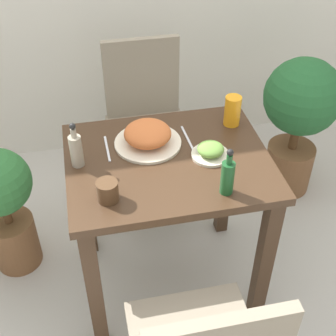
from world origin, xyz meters
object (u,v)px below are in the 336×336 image
(food_plate, at_px, (148,136))
(juice_glass, at_px, (232,111))
(chair_far, at_px, (146,117))
(sauce_bottle, at_px, (228,176))
(condiment_bottle, at_px, (76,149))
(side_plate, at_px, (210,151))
(potted_plant_right, at_px, (299,114))
(potted_plant_left, at_px, (3,203))
(drink_cup, at_px, (108,191))

(food_plate, distance_m, juice_glass, 0.39)
(chair_far, height_order, food_plate, chair_far)
(sauce_bottle, bearing_deg, food_plate, 123.33)
(food_plate, relative_size, condiment_bottle, 1.43)
(side_plate, xyz_separation_m, potted_plant_right, (0.67, 0.55, -0.27))
(food_plate, relative_size, potted_plant_left, 0.40)
(drink_cup, xyz_separation_m, potted_plant_right, (1.10, 0.72, -0.28))
(potted_plant_left, bearing_deg, drink_cup, -44.25)
(condiment_bottle, bearing_deg, drink_cup, -67.05)
(sauce_bottle, relative_size, potted_plant_left, 0.28)
(side_plate, relative_size, drink_cup, 1.93)
(condiment_bottle, distance_m, potted_plant_left, 0.61)
(drink_cup, relative_size, juice_glass, 0.59)
(drink_cup, xyz_separation_m, condiment_bottle, (-0.09, 0.22, 0.04))
(sauce_bottle, relative_size, potted_plant_right, 0.23)
(chair_far, distance_m, drink_cup, 0.93)
(drink_cup, bearing_deg, food_plate, 56.52)
(chair_far, bearing_deg, condiment_bottle, -120.54)
(drink_cup, relative_size, potted_plant_left, 0.11)
(chair_far, height_order, side_plate, chair_far)
(food_plate, xyz_separation_m, potted_plant_right, (0.90, 0.42, -0.29))
(food_plate, height_order, potted_plant_left, food_plate)
(side_plate, bearing_deg, sauce_bottle, -90.43)
(chair_far, bearing_deg, food_plate, -98.42)
(chair_far, distance_m, food_plate, 0.62)
(chair_far, relative_size, food_plate, 3.34)
(chair_far, relative_size, condiment_bottle, 4.77)
(potted_plant_left, bearing_deg, sauce_bottle, -29.54)
(sauce_bottle, xyz_separation_m, potted_plant_right, (0.68, 0.77, -0.32))
(chair_far, relative_size, juice_glass, 6.90)
(potted_plant_left, bearing_deg, side_plate, -17.98)
(side_plate, distance_m, drink_cup, 0.45)
(condiment_bottle, relative_size, potted_plant_right, 0.23)
(side_plate, height_order, drink_cup, drink_cup)
(chair_far, bearing_deg, side_plate, -77.83)
(juice_glass, height_order, potted_plant_right, juice_glass)
(chair_far, distance_m, condiment_bottle, 0.79)
(drink_cup, height_order, juice_glass, juice_glass)
(chair_far, distance_m, juice_glass, 0.64)
(side_plate, distance_m, sauce_bottle, 0.22)
(sauce_bottle, bearing_deg, chair_far, 99.21)
(juice_glass, xyz_separation_m, sauce_bottle, (-0.15, -0.42, 0.01))
(side_plate, distance_m, condiment_bottle, 0.52)
(side_plate, distance_m, potted_plant_right, 0.91)
(juice_glass, bearing_deg, potted_plant_right, 33.91)
(food_plate, bearing_deg, potted_plant_right, 25.06)
(sauce_bottle, bearing_deg, condiment_bottle, 152.45)
(food_plate, bearing_deg, sauce_bottle, -56.67)
(food_plate, height_order, potted_plant_right, food_plate)
(juice_glass, distance_m, sauce_bottle, 0.44)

